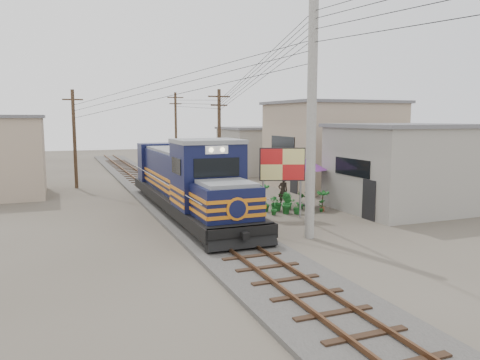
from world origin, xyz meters
name	(u,v)px	position (x,y,z in m)	size (l,w,h in m)	color
ground	(227,243)	(0.00, 0.00, 0.00)	(120.00, 120.00, 0.00)	#473F35
ballast	(170,201)	(0.00, 10.00, 0.08)	(3.60, 70.00, 0.16)	#595651
track	(170,198)	(0.00, 10.00, 0.26)	(1.15, 70.00, 0.12)	#51331E
locomotive	(187,182)	(0.00, 6.14, 1.72)	(2.91, 15.85, 3.93)	black
utility_pole_main	(312,118)	(3.50, -0.50, 5.00)	(0.40, 0.40, 10.00)	#9E9B93
wooden_pole_mid	(219,137)	(4.50, 14.00, 3.68)	(1.60, 0.24, 7.00)	#4C3826
wooden_pole_far	(176,129)	(4.80, 28.00, 3.93)	(1.60, 0.24, 7.50)	#4C3826
wooden_pole_left	(74,137)	(-5.00, 18.00, 3.68)	(1.60, 0.24, 7.00)	#4C3826
power_lines	(171,71)	(-0.14, 8.49, 7.56)	(9.65, 19.00, 3.30)	black
shophouse_front	(406,167)	(11.50, 3.00, 2.36)	(7.35, 6.30, 4.70)	gray
shophouse_mid	(332,144)	(12.50, 12.00, 3.11)	(8.40, 7.35, 6.20)	tan
shophouse_back	(258,150)	(11.00, 22.00, 2.11)	(6.30, 6.30, 4.20)	gray
billboard	(282,166)	(4.25, 3.59, 2.61)	(2.18, 0.92, 3.54)	#99999E
market_umbrella	(306,164)	(6.92, 5.92, 2.40)	(2.68, 2.68, 2.73)	black
vendor	(283,191)	(5.75, 6.46, 0.85)	(0.62, 0.40, 1.69)	black
plant_nursery	(289,203)	(5.30, 4.81, 0.48)	(3.35, 2.11, 1.06)	#1C6324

